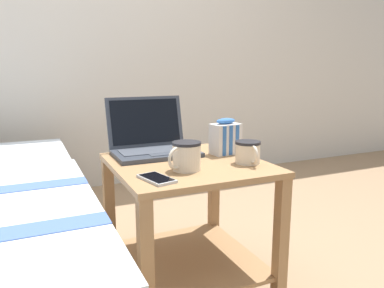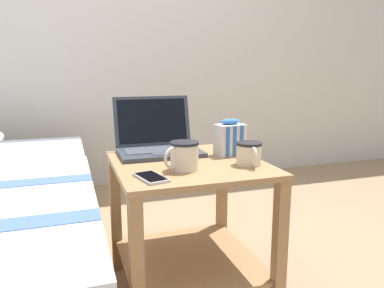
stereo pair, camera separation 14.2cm
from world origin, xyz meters
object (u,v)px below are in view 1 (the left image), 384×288
(snack_bag, at_px, (225,138))
(mug_front_right, at_px, (186,155))
(laptop, at_px, (153,142))
(cell_phone, at_px, (157,179))
(mug_front_left, at_px, (248,151))

(snack_bag, bearing_deg, mug_front_right, -146.37)
(laptop, xyz_separation_m, mug_front_right, (0.02, -0.31, 0.01))
(laptop, bearing_deg, snack_bag, -26.40)
(mug_front_right, distance_m, snack_bag, 0.31)
(laptop, xyz_separation_m, cell_phone, (-0.11, -0.38, -0.04))
(mug_front_left, relative_size, cell_phone, 0.89)
(laptop, distance_m, cell_phone, 0.40)
(mug_front_right, bearing_deg, snack_bag, 33.63)
(mug_front_left, relative_size, snack_bag, 0.88)
(mug_front_right, height_order, snack_bag, snack_bag)
(mug_front_right, bearing_deg, cell_phone, -152.17)
(snack_bag, bearing_deg, cell_phone, -148.31)
(laptop, relative_size, mug_front_left, 2.55)
(mug_front_left, distance_m, mug_front_right, 0.26)
(laptop, xyz_separation_m, mug_front_left, (0.28, -0.32, 0.00))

